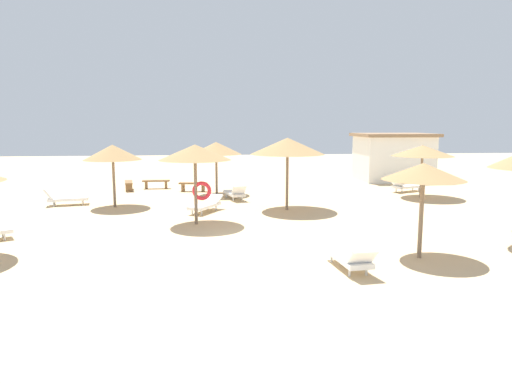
{
  "coord_description": "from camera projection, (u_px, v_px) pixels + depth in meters",
  "views": [
    {
      "loc": [
        -1.71,
        -13.59,
        3.69
      ],
      "look_at": [
        0.0,
        3.0,
        1.2
      ],
      "focal_mm": 32.63,
      "sensor_mm": 36.0,
      "label": 1
    }
  ],
  "objects": [
    {
      "name": "bench_0",
      "position": [
        156.0,
        183.0,
        26.19
      ],
      "size": [
        1.5,
        0.4,
        0.49
      ],
      "color": "brown",
      "rests_on": "ground"
    },
    {
      "name": "parasol_1",
      "position": [
        113.0,
        152.0,
        20.17
      ],
      "size": [
        2.5,
        2.5,
        2.75
      ],
      "color": "#75604C",
      "rests_on": "ground"
    },
    {
      "name": "lounger_1",
      "position": [
        65.0,
        198.0,
        20.93
      ],
      "size": [
        1.93,
        0.98,
        0.81
      ],
      "color": "white",
      "rests_on": "ground"
    },
    {
      "name": "beach_cabana",
      "position": [
        393.0,
        157.0,
        29.88
      ],
      "size": [
        4.71,
        3.81,
        3.01
      ],
      "color": "white",
      "rests_on": "ground"
    },
    {
      "name": "bench_1",
      "position": [
        129.0,
        184.0,
        25.55
      ],
      "size": [
        0.66,
        1.55,
        0.49
      ],
      "color": "brown",
      "rests_on": "ground"
    },
    {
      "name": "parasol_0",
      "position": [
        195.0,
        153.0,
        16.69
      ],
      "size": [
        2.62,
        2.62,
        2.92
      ],
      "color": "#75604C",
      "rests_on": "ground"
    },
    {
      "name": "lounger_5",
      "position": [
        351.0,
        258.0,
        11.71
      ],
      "size": [
        0.84,
        1.93,
        0.76
      ],
      "color": "white",
      "rests_on": "ground"
    },
    {
      "name": "bench_2",
      "position": [
        193.0,
        185.0,
        25.11
      ],
      "size": [
        1.55,
        0.66,
        0.49
      ],
      "color": "brown",
      "rests_on": "ground"
    },
    {
      "name": "parasol_5",
      "position": [
        423.0,
        172.0,
        12.49
      ],
      "size": [
        2.21,
        2.21,
        2.62
      ],
      "color": "#75604C",
      "rests_on": "ground"
    },
    {
      "name": "lounger_3",
      "position": [
        235.0,
        193.0,
        22.51
      ],
      "size": [
        1.06,
        1.95,
        0.8
      ],
      "color": "white",
      "rests_on": "ground"
    },
    {
      "name": "ground_plane",
      "position": [
        266.0,
        246.0,
        14.09
      ],
      "size": [
        80.0,
        80.0,
        0.0
      ],
      "primitive_type": "plane",
      "color": "#D1B284"
    },
    {
      "name": "lounger_4",
      "position": [
        406.0,
        186.0,
        25.0
      ],
      "size": [
        1.99,
        1.26,
        0.73
      ],
      "color": "white",
      "rests_on": "ground"
    },
    {
      "name": "parasol_7",
      "position": [
        287.0,
        146.0,
        19.49
      ],
      "size": [
        3.13,
        3.13,
        3.07
      ],
      "color": "#75604C",
      "rests_on": "ground"
    },
    {
      "name": "parasol_4",
      "position": [
        423.0,
        151.0,
        22.81
      ],
      "size": [
        3.0,
        3.0,
        2.59
      ],
      "color": "#75604C",
      "rests_on": "ground"
    },
    {
      "name": "lounger_0",
      "position": [
        206.0,
        204.0,
        19.41
      ],
      "size": [
        1.51,
        1.98,
        0.63
      ],
      "color": "white",
      "rests_on": "ground"
    },
    {
      "name": "parasol_3",
      "position": [
        216.0,
        148.0,
        23.78
      ],
      "size": [
        2.61,
        2.61,
        2.71
      ],
      "color": "#75604C",
      "rests_on": "ground"
    }
  ]
}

